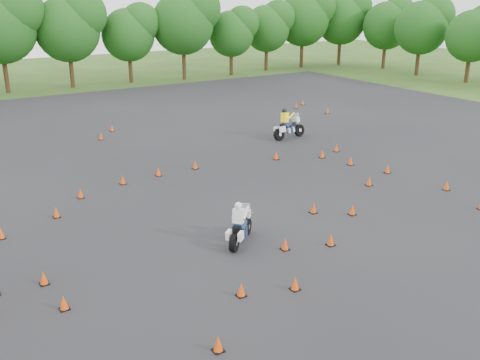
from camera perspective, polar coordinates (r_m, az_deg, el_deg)
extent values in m
plane|color=#2D5119|center=(21.34, 5.77, -6.05)|extent=(140.00, 140.00, 0.00)
plane|color=black|center=(25.94, -2.36, -1.26)|extent=(62.00, 62.00, 0.00)
cone|color=#DA4309|center=(27.51, -12.40, 0.01)|extent=(0.26, 0.26, 0.45)
cone|color=#DA4309|center=(38.40, -13.50, 5.39)|extent=(0.26, 0.26, 0.45)
cone|color=#DA4309|center=(14.96, -2.35, -17.07)|extent=(0.26, 0.26, 0.45)
cone|color=#DA4309|center=(24.25, -19.01, -3.28)|extent=(0.26, 0.26, 0.45)
cone|color=#DA4309|center=(29.35, -4.82, 1.62)|extent=(0.26, 0.26, 0.45)
cone|color=#DA4309|center=(30.53, 11.71, 1.98)|extent=(0.26, 0.26, 0.45)
cone|color=#DA4309|center=(20.19, 4.83, -6.84)|extent=(0.26, 0.26, 0.45)
cone|color=#DA4309|center=(43.66, 9.31, 7.30)|extent=(0.26, 0.26, 0.45)
cone|color=#DA4309|center=(17.68, 5.90, -10.92)|extent=(0.26, 0.26, 0.45)
cone|color=#DA4309|center=(20.74, 9.66, -6.32)|extent=(0.26, 0.26, 0.45)
cone|color=#DA4309|center=(22.98, -24.15, -5.21)|extent=(0.26, 0.26, 0.45)
cone|color=#DA4309|center=(31.59, 8.77, 2.74)|extent=(0.26, 0.26, 0.45)
cone|color=#DA4309|center=(29.61, 15.47, 1.13)|extent=(0.26, 0.26, 0.45)
cone|color=#DA4309|center=(17.26, 0.12, -11.62)|extent=(0.26, 0.26, 0.45)
cone|color=#DA4309|center=(23.59, 7.85, -2.99)|extent=(0.26, 0.26, 0.45)
cone|color=#DA4309|center=(17.45, -18.29, -12.33)|extent=(0.26, 0.26, 0.45)
cone|color=#DA4309|center=(36.37, -14.61, 4.53)|extent=(0.26, 0.26, 0.45)
cone|color=#DA4309|center=(26.15, -16.66, -1.38)|extent=(0.26, 0.26, 0.45)
cone|color=#DA4309|center=(33.04, 10.26, 3.39)|extent=(0.26, 0.26, 0.45)
cone|color=#DA4309|center=(46.90, 6.71, 8.24)|extent=(0.26, 0.26, 0.45)
cone|color=#DA4309|center=(27.95, 21.19, -0.57)|extent=(0.26, 0.26, 0.45)
cone|color=#DA4309|center=(27.45, 13.60, -0.13)|extent=(0.26, 0.26, 0.45)
cone|color=#DA4309|center=(19.03, -20.21, -9.79)|extent=(0.26, 0.26, 0.45)
cone|color=#DA4309|center=(28.43, -8.71, 0.87)|extent=(0.26, 0.26, 0.45)
cone|color=#DA4309|center=(23.69, 11.90, -3.14)|extent=(0.26, 0.26, 0.45)
cone|color=#DA4309|center=(31.02, 3.88, 2.62)|extent=(0.26, 0.26, 0.45)
cone|color=#DA4309|center=(45.45, 6.01, 7.91)|extent=(0.26, 0.26, 0.45)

